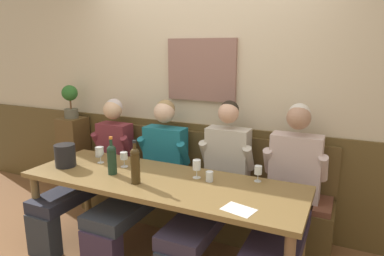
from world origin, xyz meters
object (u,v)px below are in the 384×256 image
ice_bucket (65,155)px  wine_glass_by_bottle (197,166)px  person_center_left_seat (147,174)px  wall_bench (195,199)px  wine_glass_center_front (100,152)px  person_right_seat (95,165)px  water_tumbler_right (210,176)px  person_left_seat (214,185)px  wine_bottle_amber_mid (136,164)px  wine_glass_mid_right (124,157)px  potted_plant (70,100)px  water_tumbler_left (99,152)px  wine_bottle_green_tall (112,158)px  dining_table (161,188)px  wine_glass_near_bucket (258,171)px  person_center_right_seat (287,197)px

ice_bucket → wine_glass_by_bottle: 1.21m
person_center_left_seat → wine_glass_by_bottle: person_center_left_seat is taller
wall_bench → wine_glass_by_bottle: 0.80m
wall_bench → wine_glass_center_front: bearing=-142.5°
wine_glass_by_bottle → wall_bench: bearing=116.2°
person_right_seat → wine_glass_by_bottle: person_right_seat is taller
person_right_seat → water_tumbler_right: bearing=-7.6°
person_right_seat → person_left_seat: person_left_seat is taller
wine_bottle_amber_mid → wine_glass_mid_right: bearing=138.9°
person_center_left_seat → potted_plant: potted_plant is taller
potted_plant → wine_glass_by_bottle: bearing=-16.4°
water_tumbler_left → wall_bench: bearing=25.8°
person_left_seat → wine_glass_by_bottle: bearing=-120.2°
person_right_seat → wine_bottle_amber_mid: person_right_seat is taller
person_center_left_seat → wine_bottle_amber_mid: size_ratio=3.63×
wine_bottle_green_tall → water_tumbler_right: (0.81, 0.20, -0.10)m
dining_table → wine_bottle_green_tall: 0.49m
dining_table → wine_glass_by_bottle: 0.35m
wall_bench → wine_glass_near_bucket: wall_bench is taller
wine_glass_by_bottle → wine_glass_center_front: (-0.97, -0.03, 0.01)m
person_left_seat → wine_glass_center_front: size_ratio=8.56×
ice_bucket → dining_table: bearing=5.7°
person_center_right_seat → wine_glass_near_bucket: bearing=-173.4°
wine_glass_mid_right → wine_glass_near_bucket: bearing=8.3°
wine_bottle_green_tall → wine_glass_mid_right: bearing=95.4°
ice_bucket → potted_plant: size_ratio=0.52×
wine_glass_mid_right → person_left_seat: bearing=13.6°
wall_bench → potted_plant: 1.85m
wall_bench → potted_plant: size_ratio=6.81×
wall_bench → person_center_left_seat: (-0.33, -0.36, 0.33)m
wall_bench → water_tumbler_right: wall_bench is taller
dining_table → person_left_seat: person_left_seat is taller
person_right_seat → wine_glass_mid_right: bearing=-20.1°
wall_bench → water_tumbler_left: size_ratio=26.85×
person_left_seat → ice_bucket: person_left_seat is taller
water_tumbler_right → wine_bottle_green_tall: bearing=-166.2°
wall_bench → person_right_seat: 1.08m
person_center_right_seat → wine_glass_by_bottle: bearing=-166.7°
dining_table → wine_bottle_amber_mid: wine_bottle_amber_mid is taller
dining_table → person_center_right_seat: (0.96, 0.32, -0.02)m
person_center_left_seat → wine_glass_mid_right: size_ratio=9.31×
wall_bench → wine_glass_center_front: wall_bench is taller
wall_bench → dining_table: 0.76m
wine_bottle_green_tall → wine_glass_by_bottle: bearing=18.0°
wine_bottle_green_tall → wine_glass_mid_right: 0.20m
person_center_left_seat → wine_bottle_amber_mid: bearing=-67.2°
wine_glass_near_bucket → water_tumbler_left: wine_glass_near_bucket is taller
person_right_seat → water_tumbler_right: size_ratio=15.27×
wall_bench → person_center_right_seat: person_center_right_seat is taller
person_right_seat → person_left_seat: bearing=0.2°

